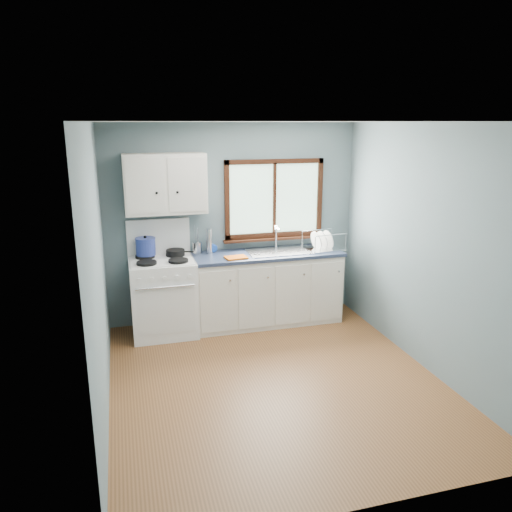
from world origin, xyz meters
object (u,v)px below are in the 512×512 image
object	(u,v)px
skillet	(176,251)
thermos	(209,241)
gas_range	(163,294)
utensil_crock	(197,247)
base_cabinets	(267,291)
sink	(281,256)
dish_rack	(323,244)
stockpot	(146,246)

from	to	relation	value
skillet	thermos	world-z (taller)	thermos
gas_range	utensil_crock	distance (m)	0.71
base_cabinets	sink	size ratio (longest dim) A/B	2.20
sink	skillet	distance (m)	1.31
sink	utensil_crock	bearing A→B (deg)	169.10
thermos	dish_rack	world-z (taller)	thermos
base_cabinets	stockpot	world-z (taller)	stockpot
gas_range	dish_rack	distance (m)	2.10
base_cabinets	skillet	world-z (taller)	skillet
gas_range	skillet	xyz separation A→B (m)	(0.18, 0.13, 0.49)
sink	dish_rack	world-z (taller)	sink
dish_rack	skillet	bearing A→B (deg)	167.02
skillet	stockpot	size ratio (longest dim) A/B	1.20
gas_range	skillet	bearing A→B (deg)	36.04
stockpot	thermos	world-z (taller)	thermos
gas_range	base_cabinets	bearing A→B (deg)	0.82
sink	thermos	distance (m)	0.92
sink	thermos	bearing A→B (deg)	170.35
thermos	base_cabinets	bearing A→B (deg)	-12.02
gas_range	stockpot	distance (m)	0.62
base_cabinets	skillet	distance (m)	1.26
stockpot	utensil_crock	xyz separation A→B (m)	(0.63, 0.06, -0.07)
stockpot	thermos	bearing A→B (deg)	1.09
base_cabinets	thermos	world-z (taller)	thermos
gas_range	base_cabinets	distance (m)	1.31
stockpot	dish_rack	world-z (taller)	stockpot
stockpot	dish_rack	xyz separation A→B (m)	(2.21, -0.17, -0.08)
base_cabinets	skillet	size ratio (longest dim) A/B	5.18
base_cabinets	sink	xyz separation A→B (m)	(0.18, -0.00, 0.45)
base_cabinets	sink	world-z (taller)	sink
sink	utensil_crock	size ratio (longest dim) A/B	2.31
dish_rack	sink	bearing A→B (deg)	168.35
thermos	stockpot	bearing A→B (deg)	-178.91
base_cabinets	dish_rack	xyz separation A→B (m)	(0.74, -0.03, 0.57)
gas_range	thermos	bearing A→B (deg)	15.58
stockpot	utensil_crock	world-z (taller)	utensil_crock
utensil_crock	dish_rack	world-z (taller)	utensil_crock
gas_range	skillet	world-z (taller)	gas_range
base_cabinets	dish_rack	bearing A→B (deg)	-2.43
thermos	dish_rack	bearing A→B (deg)	-7.16
gas_range	thermos	size ratio (longest dim) A/B	4.33
gas_range	skillet	size ratio (longest dim) A/B	3.81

